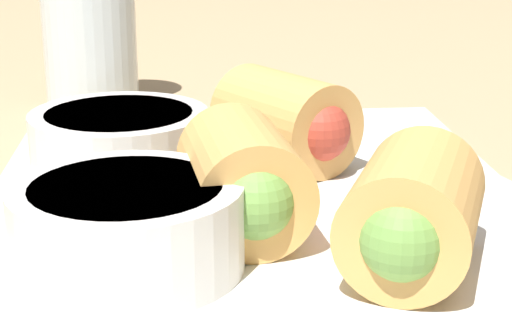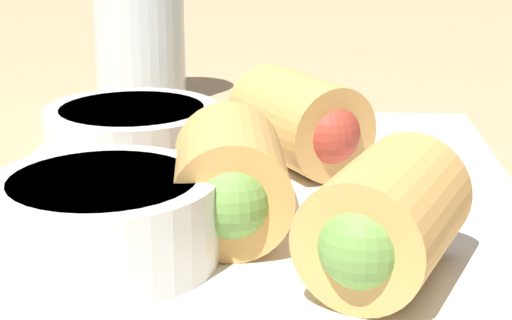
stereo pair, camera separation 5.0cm
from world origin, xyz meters
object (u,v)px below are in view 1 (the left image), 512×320
(serving_plate, at_px, (256,214))
(drinking_glass, at_px, (89,24))
(dipping_bowl_near, at_px, (120,142))
(dipping_bowl_far, at_px, (128,223))

(serving_plate, xyz_separation_m, drinking_glass, (0.24, 0.10, 0.05))
(dipping_bowl_near, bearing_deg, drinking_glass, 9.34)
(serving_plate, xyz_separation_m, dipping_bowl_far, (-0.07, 0.05, 0.03))
(dipping_bowl_near, distance_m, drinking_glass, 0.21)
(dipping_bowl_near, xyz_separation_m, dipping_bowl_far, (-0.10, -0.01, 0.00))
(dipping_bowl_near, bearing_deg, dipping_bowl_far, -174.84)
(drinking_glass, bearing_deg, dipping_bowl_far, -172.09)
(dipping_bowl_far, bearing_deg, drinking_glass, 7.91)
(serving_plate, height_order, dipping_bowl_near, dipping_bowl_near)
(dipping_bowl_far, bearing_deg, dipping_bowl_near, 5.16)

